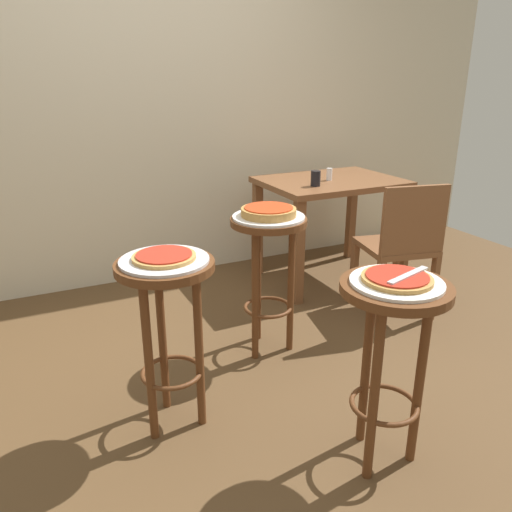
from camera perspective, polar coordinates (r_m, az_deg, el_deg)
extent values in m
plane|color=brown|center=(2.53, -1.97, -14.71)|extent=(6.00, 6.00, 0.00)
cube|color=beige|center=(3.65, -13.58, 20.46)|extent=(6.00, 0.10, 3.00)
cylinder|color=#5B3319|center=(1.82, 15.61, -3.59)|extent=(0.39, 0.39, 0.03)
cylinder|color=#5B3319|center=(2.07, 12.41, -11.93)|extent=(0.04, 0.04, 0.71)
cylinder|color=#5B3319|center=(1.90, 13.27, -15.27)|extent=(0.04, 0.04, 0.71)
cylinder|color=#5B3319|center=(2.02, 18.07, -13.41)|extent=(0.04, 0.04, 0.71)
torus|color=#5B3319|center=(2.06, 14.32, -15.99)|extent=(0.26, 0.26, 0.02)
cylinder|color=white|center=(1.81, 15.67, -2.90)|extent=(0.33, 0.33, 0.01)
cylinder|color=#B78442|center=(1.81, 15.71, -2.51)|extent=(0.25, 0.25, 0.01)
cylinder|color=red|center=(1.80, 15.74, -2.20)|extent=(0.22, 0.22, 0.01)
cylinder|color=#5B3319|center=(1.99, -10.33, -1.11)|extent=(0.39, 0.39, 0.03)
cylinder|color=#5B3319|center=(2.25, -10.60, -9.02)|extent=(0.04, 0.04, 0.71)
cylinder|color=#5B3319|center=(2.08, -12.05, -11.80)|extent=(0.04, 0.04, 0.71)
cylinder|color=#5B3319|center=(2.13, -6.46, -10.67)|extent=(0.04, 0.04, 0.71)
torus|color=#5B3319|center=(2.21, -9.54, -12.86)|extent=(0.26, 0.26, 0.02)
cylinder|color=silver|center=(1.98, -10.37, -0.48)|extent=(0.35, 0.35, 0.01)
cylinder|color=tan|center=(1.98, -10.39, -0.11)|extent=(0.25, 0.25, 0.01)
cylinder|color=red|center=(1.97, -10.41, 0.17)|extent=(0.22, 0.22, 0.01)
cylinder|color=#5B3319|center=(2.56, 1.43, 3.95)|extent=(0.39, 0.39, 0.03)
cylinder|color=#5B3319|center=(2.78, 0.22, -2.85)|extent=(0.04, 0.04, 0.71)
cylinder|color=#5B3319|center=(2.59, -0.10, -4.66)|extent=(0.04, 0.04, 0.71)
cylinder|color=#5B3319|center=(2.68, 3.97, -3.83)|extent=(0.04, 0.04, 0.71)
torus|color=#5B3319|center=(2.73, 1.35, -5.82)|extent=(0.26, 0.26, 0.02)
cylinder|color=silver|center=(2.55, 1.44, 4.46)|extent=(0.37, 0.37, 0.01)
cylinder|color=#B78442|center=(2.54, 1.44, 5.02)|extent=(0.28, 0.28, 0.04)
cylinder|color=red|center=(2.54, 1.45, 5.53)|extent=(0.25, 0.25, 0.01)
cube|color=brown|center=(3.60, 8.46, 8.31)|extent=(0.95, 0.70, 0.04)
cube|color=brown|center=(3.24, 4.85, 0.31)|extent=(0.06, 0.06, 0.70)
cube|color=brown|center=(3.72, 16.17, 2.21)|extent=(0.06, 0.06, 0.70)
cube|color=brown|center=(3.74, 0.19, 3.09)|extent=(0.06, 0.06, 0.70)
cube|color=brown|center=(4.17, 10.76, 4.51)|extent=(0.06, 0.06, 0.70)
cylinder|color=black|center=(3.35, 6.78, 8.74)|extent=(0.06, 0.06, 0.10)
cylinder|color=white|center=(3.55, 8.32, 9.17)|extent=(0.04, 0.04, 0.08)
cube|color=brown|center=(3.22, 15.54, 1.05)|extent=(0.47, 0.47, 0.04)
cube|color=brown|center=(3.01, 17.55, 3.88)|extent=(0.40, 0.11, 0.40)
cube|color=brown|center=(3.53, 16.38, -1.27)|extent=(0.04, 0.04, 0.42)
cube|color=brown|center=(3.37, 11.05, -1.83)|extent=(0.04, 0.04, 0.42)
cube|color=brown|center=(3.25, 19.48, -3.49)|extent=(0.04, 0.04, 0.42)
cube|color=brown|center=(3.07, 13.81, -4.24)|extent=(0.04, 0.04, 0.42)
cube|color=silver|center=(1.81, 16.89, -2.07)|extent=(0.22, 0.08, 0.01)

